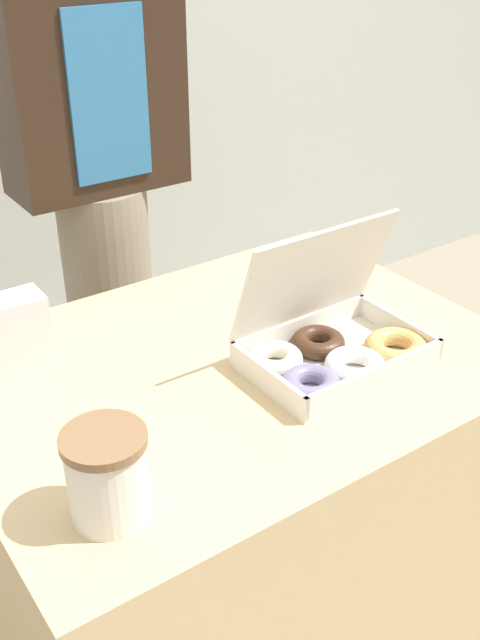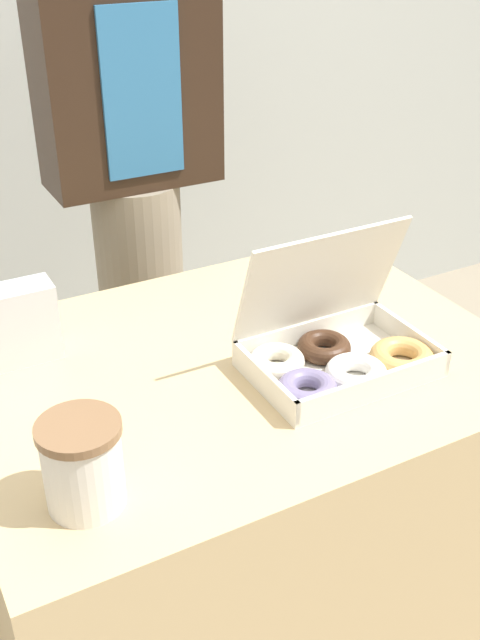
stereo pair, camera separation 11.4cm
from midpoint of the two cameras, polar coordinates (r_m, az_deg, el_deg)
The scene contains 5 objects.
table at distance 1.47m, azimuth 2.01°, elevation -15.13°, with size 0.91×0.68×0.74m.
donut_box at distance 1.21m, azimuth 10.10°, elevation -2.52°, with size 0.31×0.22×0.23m.
coffee_cup at distance 0.94m, azimuth -8.49°, elevation -10.92°, with size 0.11×0.11×0.12m.
napkin_holder at distance 1.24m, azimuth -14.00°, elevation -0.36°, with size 0.12×0.06×0.13m.
person_customer at distance 1.72m, azimuth -6.34°, elevation 12.15°, with size 0.38×0.22×1.60m.
Camera 2 is at (-0.49, -0.92, 1.41)m, focal length 42.00 mm.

